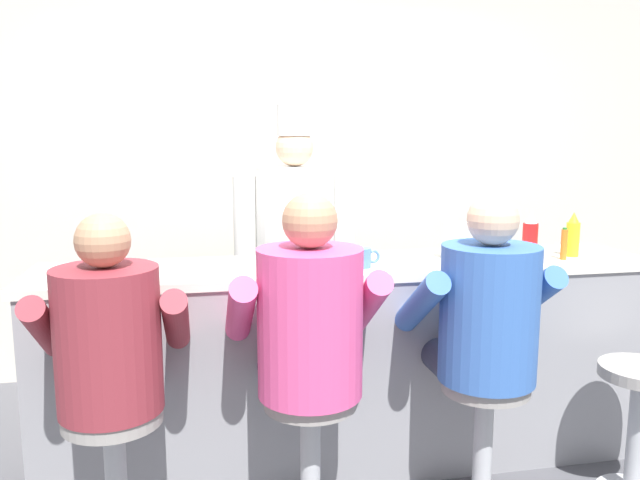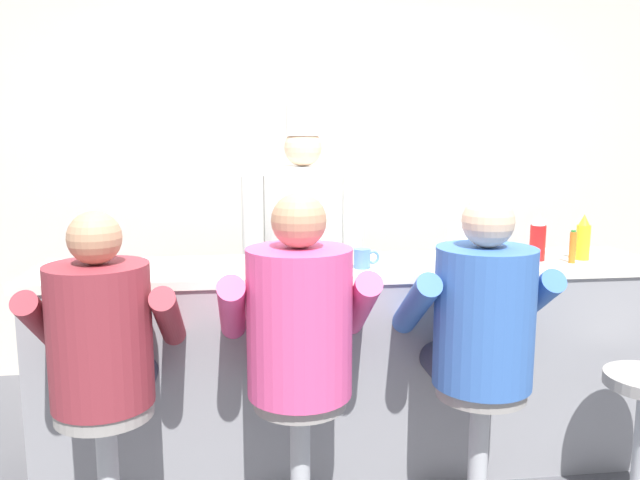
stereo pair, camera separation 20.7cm
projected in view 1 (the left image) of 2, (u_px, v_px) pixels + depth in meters
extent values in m
cube|color=beige|center=(301.00, 174.00, 4.31)|extent=(10.00, 0.06, 2.70)
cube|color=gray|center=(351.00, 367.00, 3.06)|extent=(2.89, 0.55, 0.97)
cube|color=silver|center=(352.00, 267.00, 2.97)|extent=(2.95, 0.58, 0.04)
cylinder|color=red|center=(530.00, 240.00, 3.10)|extent=(0.07, 0.07, 0.17)
cone|color=white|center=(531.00, 217.00, 3.08)|extent=(0.06, 0.06, 0.06)
cylinder|color=yellow|center=(573.00, 239.00, 3.13)|extent=(0.07, 0.07, 0.17)
cone|color=yellow|center=(574.00, 217.00, 3.11)|extent=(0.05, 0.05, 0.05)
cylinder|color=orange|center=(564.00, 245.00, 3.04)|extent=(0.03, 0.03, 0.15)
cylinder|color=#287F2D|center=(565.00, 229.00, 3.03)|extent=(0.02, 0.02, 0.01)
cylinder|color=silver|center=(455.00, 241.00, 3.04)|extent=(0.12, 0.12, 0.18)
cube|color=silver|center=(469.00, 239.00, 3.06)|extent=(0.01, 0.01, 0.11)
cylinder|color=white|center=(81.00, 271.00, 2.74)|extent=(0.28, 0.28, 0.02)
ellipsoid|color=#E0BC60|center=(81.00, 266.00, 2.73)|extent=(0.12, 0.10, 0.03)
cylinder|color=#4C7FB7|center=(311.00, 264.00, 2.80)|extent=(0.14, 0.14, 0.06)
cylinder|color=#4C7AB2|center=(363.00, 258.00, 2.85)|extent=(0.08, 0.08, 0.09)
torus|color=#4C7AB2|center=(373.00, 257.00, 2.86)|extent=(0.06, 0.01, 0.06)
cylinder|color=gray|center=(113.00, 416.00, 2.28)|extent=(0.36, 0.36, 0.05)
cylinder|color=#33384C|center=(93.00, 388.00, 2.44)|extent=(0.14, 0.37, 0.14)
cylinder|color=#33384C|center=(143.00, 385.00, 2.48)|extent=(0.14, 0.37, 0.14)
cylinder|color=maroon|center=(108.00, 340.00, 2.24)|extent=(0.37, 0.37, 0.53)
cylinder|color=maroon|center=(45.00, 328.00, 2.29)|extent=(0.10, 0.40, 0.32)
cylinder|color=maroon|center=(176.00, 321.00, 2.38)|extent=(0.10, 0.40, 0.32)
sphere|color=tan|center=(103.00, 240.00, 2.18)|extent=(0.19, 0.19, 0.19)
cylinder|color=#B2B5BA|center=(310.00, 466.00, 2.47)|extent=(0.08, 0.08, 0.57)
cylinder|color=gray|center=(310.00, 400.00, 2.43)|extent=(0.36, 0.36, 0.05)
cylinder|color=#33384C|center=(277.00, 373.00, 2.60)|extent=(0.15, 0.41, 0.15)
cylinder|color=#33384C|center=(325.00, 369.00, 2.64)|extent=(0.15, 0.41, 0.15)
cylinder|color=#E54C8C|center=(310.00, 322.00, 2.38)|extent=(0.41, 0.41, 0.57)
cylinder|color=#E54C8C|center=(240.00, 311.00, 2.43)|extent=(0.11, 0.44, 0.35)
cylinder|color=#E54C8C|center=(366.00, 304.00, 2.53)|extent=(0.11, 0.44, 0.35)
sphere|color=tan|center=(310.00, 221.00, 2.31)|extent=(0.21, 0.21, 0.21)
cylinder|color=#B2B5BA|center=(483.00, 448.00, 2.62)|extent=(0.08, 0.08, 0.57)
cylinder|color=gray|center=(486.00, 385.00, 2.57)|extent=(0.36, 0.36, 0.05)
cylinder|color=#33384C|center=(445.00, 361.00, 2.74)|extent=(0.15, 0.40, 0.15)
cylinder|color=#33384C|center=(486.00, 358.00, 2.78)|extent=(0.15, 0.40, 0.15)
cylinder|color=#3866B7|center=(489.00, 314.00, 2.52)|extent=(0.40, 0.40, 0.56)
cylinder|color=#3866B7|center=(421.00, 303.00, 2.58)|extent=(0.10, 0.43, 0.34)
cylinder|color=#3866B7|center=(531.00, 297.00, 2.68)|extent=(0.10, 0.43, 0.34)
sphere|color=#DBB28E|center=(493.00, 220.00, 2.46)|extent=(0.20, 0.20, 0.20)
cylinder|color=#B2B5BA|center=(637.00, 432.00, 2.76)|extent=(0.08, 0.08, 0.57)
cube|color=#232328|center=(296.00, 343.00, 3.65)|extent=(0.34, 0.19, 0.82)
cube|color=white|center=(297.00, 318.00, 3.57)|extent=(0.31, 0.02, 0.49)
cylinder|color=white|center=(295.00, 221.00, 3.53)|extent=(0.44, 0.44, 0.62)
sphere|color=#DBB28E|center=(294.00, 147.00, 3.47)|extent=(0.21, 0.21, 0.21)
cylinder|color=white|center=(294.00, 120.00, 3.44)|extent=(0.19, 0.19, 0.17)
cylinder|color=white|center=(245.00, 223.00, 3.48)|extent=(0.12, 0.12, 0.52)
cylinder|color=white|center=(344.00, 220.00, 3.59)|extent=(0.12, 0.12, 0.52)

